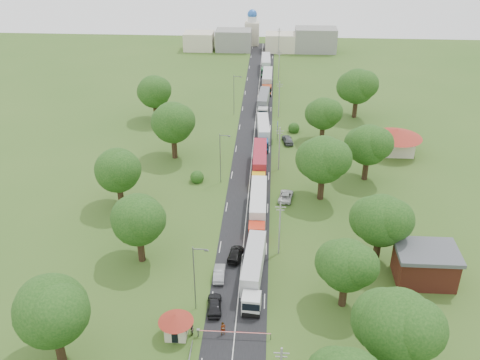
# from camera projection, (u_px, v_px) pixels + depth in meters

# --- Properties ---
(ground) EXTENTS (260.00, 260.00, 0.00)m
(ground) POSITION_uv_depth(u_px,v_px,m) (245.00, 227.00, 88.31)
(ground) COLOR #33571D
(ground) RESTS_ON ground
(road) EXTENTS (8.00, 200.00, 0.04)m
(road) POSITION_uv_depth(u_px,v_px,m) (251.00, 171.00, 105.84)
(road) COLOR black
(road) RESTS_ON ground
(boom_barrier) EXTENTS (9.22, 0.35, 1.18)m
(boom_barrier) POSITION_uv_depth(u_px,v_px,m) (223.00, 332.00, 66.05)
(boom_barrier) COLOR slate
(boom_barrier) RESTS_ON ground
(guard_booth) EXTENTS (4.40, 4.40, 3.45)m
(guard_booth) POSITION_uv_depth(u_px,v_px,m) (176.00, 322.00, 65.76)
(guard_booth) COLOR beige
(guard_booth) RESTS_ON ground
(info_sign) EXTENTS (0.12, 3.10, 4.10)m
(info_sign) POSITION_uv_depth(u_px,v_px,m) (278.00, 128.00, 117.26)
(info_sign) COLOR slate
(info_sign) RESTS_ON ground
(pole_1) EXTENTS (1.60, 0.24, 9.00)m
(pole_1) POSITION_uv_depth(u_px,v_px,m) (280.00, 228.00, 79.63)
(pole_1) COLOR gray
(pole_1) RESTS_ON ground
(pole_2) EXTENTS (1.60, 0.24, 9.00)m
(pole_2) POSITION_uv_depth(u_px,v_px,m) (279.00, 148.00, 104.17)
(pole_2) COLOR gray
(pole_2) RESTS_ON ground
(pole_3) EXTENTS (1.60, 0.24, 9.00)m
(pole_3) POSITION_uv_depth(u_px,v_px,m) (279.00, 99.00, 128.71)
(pole_3) COLOR gray
(pole_3) RESTS_ON ground
(pole_4) EXTENTS (1.60, 0.24, 9.00)m
(pole_4) POSITION_uv_depth(u_px,v_px,m) (279.00, 65.00, 153.24)
(pole_4) COLOR gray
(pole_4) RESTS_ON ground
(pole_5) EXTENTS (1.60, 0.24, 9.00)m
(pole_5) POSITION_uv_depth(u_px,v_px,m) (279.00, 41.00, 177.78)
(pole_5) COLOR gray
(pole_5) RESTS_ON ground
(lamp_0) EXTENTS (2.03, 0.22, 10.00)m
(lamp_0) POSITION_uv_depth(u_px,v_px,m) (195.00, 276.00, 68.42)
(lamp_0) COLOR slate
(lamp_0) RESTS_ON ground
(lamp_1) EXTENTS (2.03, 0.22, 10.00)m
(lamp_1) POSITION_uv_depth(u_px,v_px,m) (221.00, 156.00, 99.09)
(lamp_1) COLOR slate
(lamp_1) RESTS_ON ground
(lamp_2) EXTENTS (2.03, 0.22, 10.00)m
(lamp_2) POSITION_uv_depth(u_px,v_px,m) (235.00, 93.00, 129.77)
(lamp_2) COLOR slate
(lamp_2) RESTS_ON ground
(tree_1) EXTENTS (9.60, 9.60, 12.05)m
(tree_1) POSITION_uv_depth(u_px,v_px,m) (397.00, 325.00, 57.42)
(tree_1) COLOR #382616
(tree_1) RESTS_ON ground
(tree_2) EXTENTS (8.00, 8.00, 10.10)m
(tree_2) POSITION_uv_depth(u_px,v_px,m) (346.00, 265.00, 68.73)
(tree_2) COLOR #382616
(tree_2) RESTS_ON ground
(tree_3) EXTENTS (8.80, 8.80, 11.07)m
(tree_3) POSITION_uv_depth(u_px,v_px,m) (381.00, 220.00, 76.88)
(tree_3) COLOR #382616
(tree_3) RESTS_ON ground
(tree_4) EXTENTS (9.60, 9.60, 12.05)m
(tree_4) POSITION_uv_depth(u_px,v_px,m) (323.00, 159.00, 92.75)
(tree_4) COLOR #382616
(tree_4) RESTS_ON ground
(tree_5) EXTENTS (8.80, 8.80, 11.07)m
(tree_5) POSITION_uv_depth(u_px,v_px,m) (368.00, 145.00, 99.55)
(tree_5) COLOR #382616
(tree_5) RESTS_ON ground
(tree_6) EXTENTS (8.00, 8.00, 10.10)m
(tree_6) POSITION_uv_depth(u_px,v_px,m) (324.00, 113.00, 115.12)
(tree_6) COLOR #382616
(tree_6) RESTS_ON ground
(tree_7) EXTENTS (9.60, 9.60, 12.05)m
(tree_7) POSITION_uv_depth(u_px,v_px,m) (357.00, 86.00, 127.20)
(tree_7) COLOR #382616
(tree_7) RESTS_ON ground
(tree_9) EXTENTS (9.60, 9.60, 12.05)m
(tree_9) POSITION_uv_depth(u_px,v_px,m) (52.00, 310.00, 59.51)
(tree_9) COLOR #382616
(tree_9) RESTS_ON ground
(tree_10) EXTENTS (8.80, 8.80, 11.07)m
(tree_10) POSITION_uv_depth(u_px,v_px,m) (138.00, 219.00, 77.05)
(tree_10) COLOR #382616
(tree_10) RESTS_ON ground
(tree_11) EXTENTS (8.80, 8.80, 11.07)m
(tree_11) POSITION_uv_depth(u_px,v_px,m) (118.00, 170.00, 90.58)
(tree_11) COLOR #382616
(tree_11) RESTS_ON ground
(tree_12) EXTENTS (9.60, 9.60, 12.05)m
(tree_12) POSITION_uv_depth(u_px,v_px,m) (173.00, 122.00, 107.49)
(tree_12) COLOR #382616
(tree_12) RESTS_ON ground
(tree_13) EXTENTS (8.80, 8.80, 11.07)m
(tree_13) POSITION_uv_depth(u_px,v_px,m) (154.00, 91.00, 125.75)
(tree_13) COLOR #382616
(tree_13) RESTS_ON ground
(house_brick) EXTENTS (8.60, 6.60, 5.20)m
(house_brick) POSITION_uv_depth(u_px,v_px,m) (425.00, 265.00, 75.09)
(house_brick) COLOR maroon
(house_brick) RESTS_ON ground
(house_cream) EXTENTS (10.08, 10.08, 5.80)m
(house_cream) POSITION_uv_depth(u_px,v_px,m) (397.00, 137.00, 111.20)
(house_cream) COLOR beige
(house_cream) RESTS_ON ground
(distant_town) EXTENTS (52.00, 8.00, 8.00)m
(distant_town) POSITION_uv_depth(u_px,v_px,m) (265.00, 41.00, 183.00)
(distant_town) COLOR gray
(distant_town) RESTS_ON ground
(church) EXTENTS (5.00, 5.00, 12.30)m
(church) POSITION_uv_depth(u_px,v_px,m) (252.00, 29.00, 189.36)
(church) COLOR beige
(church) RESTS_ON ground
(truck_0) EXTENTS (3.27, 14.79, 4.08)m
(truck_0) POSITION_uv_depth(u_px,v_px,m) (253.00, 269.00, 74.94)
(truck_0) COLOR silver
(truck_0) RESTS_ON ground
(truck_1) EXTENTS (2.72, 15.42, 4.28)m
(truck_1) POSITION_uv_depth(u_px,v_px,m) (258.00, 207.00, 89.56)
(truck_1) COLOR red
(truck_1) RESTS_ON ground
(truck_2) EXTENTS (2.74, 15.02, 4.16)m
(truck_2) POSITION_uv_depth(u_px,v_px,m) (260.00, 162.00, 104.39)
(truck_2) COLOR yellow
(truck_2) RESTS_ON ground
(truck_3) EXTENTS (3.14, 14.28, 3.94)m
(truck_3) POSITION_uv_depth(u_px,v_px,m) (263.00, 131.00, 117.84)
(truck_3) COLOR #174C8B
(truck_3) RESTS_ON ground
(truck_4) EXTENTS (2.96, 14.00, 3.87)m
(truck_4) POSITION_uv_depth(u_px,v_px,m) (263.00, 102.00, 134.41)
(truck_4) COLOR beige
(truck_4) RESTS_ON ground
(truck_5) EXTENTS (2.69, 14.93, 4.14)m
(truck_5) POSITION_uv_depth(u_px,v_px,m) (267.00, 80.00, 148.93)
(truck_5) COLOR #9D3718
(truck_5) RESTS_ON ground
(truck_6) EXTENTS (2.88, 14.69, 4.06)m
(truck_6) POSITION_uv_depth(u_px,v_px,m) (266.00, 64.00, 162.94)
(truck_6) COLOR #2A723F
(truck_6) RESTS_ON ground
(car_lane_front) EXTENTS (2.28, 4.84, 1.60)m
(car_lane_front) POSITION_uv_depth(u_px,v_px,m) (214.00, 305.00, 70.57)
(car_lane_front) COLOR black
(car_lane_front) RESTS_ON ground
(car_lane_mid) EXTENTS (1.70, 4.49, 1.46)m
(car_lane_mid) POSITION_uv_depth(u_px,v_px,m) (219.00, 273.00, 76.46)
(car_lane_mid) COLOR #9A9BA1
(car_lane_mid) RESTS_ON ground
(car_lane_rear) EXTENTS (2.61, 5.06, 1.40)m
(car_lane_rear) POSITION_uv_depth(u_px,v_px,m) (236.00, 254.00, 80.53)
(car_lane_rear) COLOR black
(car_lane_rear) RESTS_ON ground
(car_verge_near) EXTENTS (3.04, 5.29, 1.39)m
(car_verge_near) POSITION_uv_depth(u_px,v_px,m) (286.00, 196.00, 95.83)
(car_verge_near) COLOR silver
(car_verge_near) RESTS_ON ground
(car_verge_far) EXTENTS (2.84, 5.10, 1.64)m
(car_verge_far) POSITION_uv_depth(u_px,v_px,m) (288.00, 139.00, 117.13)
(car_verge_far) COLOR #4D5054
(car_verge_far) RESTS_ON ground
(pedestrian_near) EXTENTS (0.84, 0.75, 1.93)m
(pedestrian_near) POSITION_uv_depth(u_px,v_px,m) (223.00, 329.00, 66.46)
(pedestrian_near) COLOR gray
(pedestrian_near) RESTS_ON ground
(pedestrian_booth) EXTENTS (0.83, 0.99, 1.85)m
(pedestrian_booth) POSITION_uv_depth(u_px,v_px,m) (191.00, 329.00, 66.48)
(pedestrian_booth) COLOR gray
(pedestrian_booth) RESTS_ON ground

